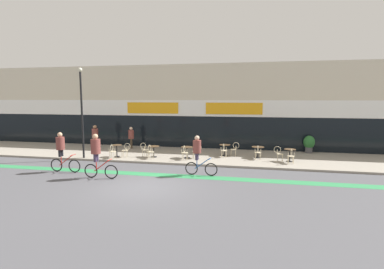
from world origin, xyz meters
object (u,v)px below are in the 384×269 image
cafe_chair_1_side (144,149)px  cafe_chair_2_side (197,150)px  cafe_chair_5_near (291,155)px  cafe_chair_5_side (279,153)px  cafe_chair_1_near (150,151)px  bistro_table_2 (187,150)px  cyclist_0 (97,152)px  cyclist_1 (198,152)px  bistro_table_0 (117,148)px  bistro_table_1 (154,149)px  cafe_chair_3_side (234,148)px  cyclist_2 (62,149)px  cafe_chair_3_near (224,149)px  lamp_post (82,107)px  bistro_table_5 (290,153)px  pedestrian_near_end (131,136)px  pedestrian_far_end (95,135)px  cafe_chair_0_near (112,150)px  cafe_chair_2_near (185,152)px  bistro_table_3 (225,148)px  cafe_chair_4_near (258,151)px  planter_pot (309,143)px  cafe_chair_0_side (126,149)px  bistro_table_4 (258,150)px

cafe_chair_1_side → cafe_chair_2_side: (3.39, 0.17, 0.00)m
cafe_chair_5_near → cafe_chair_5_side: size_ratio=1.00×
cafe_chair_1_near → bistro_table_2: bearing=-65.5°
cyclist_0 → cyclist_1: size_ratio=1.08×
cafe_chair_5_side → cyclist_0: size_ratio=0.41×
bistro_table_0 → cyclist_1: 6.62m
bistro_table_1 → cafe_chair_5_side: size_ratio=0.81×
cafe_chair_2_side → cafe_chair_3_side: 2.59m
cafe_chair_5_near → cyclist_2: 12.62m
cafe_chair_3_near → cyclist_2: cyclist_2 is taller
cafe_chair_5_near → lamp_post: bearing=91.3°
cyclist_2 → bistro_table_5: bearing=21.2°
bistro_table_5 → cafe_chair_3_side: (-3.34, 1.07, -0.02)m
bistro_table_0 → pedestrian_near_end: pedestrian_near_end is taller
lamp_post → cafe_chair_3_near: bearing=12.7°
cafe_chair_3_near → pedestrian_far_end: pedestrian_far_end is taller
cafe_chair_0_near → cafe_chair_2_near: bearing=-87.0°
cafe_chair_1_side → bistro_table_3: bearing=24.4°
bistro_table_5 → cyclist_0: (-9.51, -5.33, 0.62)m
bistro_table_3 → bistro_table_5: bistro_table_5 is taller
cafe_chair_3_near → pedestrian_far_end: (-9.72, 1.31, 0.53)m
pedestrian_far_end → cyclist_2: bearing=-60.3°
bistro_table_1 → cafe_chair_2_side: cafe_chair_2_side is taller
bistro_table_5 → cyclist_2: size_ratio=0.36×
cafe_chair_1_side → cafe_chair_4_near: bearing=13.1°
cyclist_0 → bistro_table_5: bearing=27.9°
cafe_chair_4_near → cafe_chair_5_side: size_ratio=1.00×
cafe_chair_4_near → cyclist_0: (-7.66, -5.52, 0.64)m
cafe_chair_3_side → cyclist_0: bearing=40.4°
bistro_table_2 → bistro_table_3: bearing=29.3°
planter_pot → lamp_post: (-14.22, -4.78, 2.55)m
bistro_table_0 → pedestrian_near_end: size_ratio=0.48×
cafe_chair_3_near → cyclist_0: bearing=138.6°
cafe_chair_1_near → lamp_post: (-4.25, -0.51, 2.69)m
cafe_chair_2_side → cafe_chair_3_near: size_ratio=1.00×
cafe_chair_5_side → cyclist_0: (-8.88, -5.33, 0.64)m
bistro_table_1 → cafe_chair_0_side: size_ratio=0.81×
cafe_chair_2_near → cafe_chair_4_near: bearing=-76.7°
cafe_chair_1_near → cyclist_1: (3.54, -2.73, 0.53)m
bistro_table_2 → cafe_chair_4_near: bearing=5.3°
cyclist_1 → cyclist_0: bearing=-159.5°
bistro_table_2 → cafe_chair_2_side: (0.63, 0.01, 0.00)m
cyclist_0 → cafe_chair_1_near: bearing=73.9°
cafe_chair_5_near → cafe_chair_1_near: bearing=89.9°
cafe_chair_1_near → cafe_chair_2_side: (2.77, 0.80, 0.00)m
cafe_chair_2_near → cafe_chair_5_near: size_ratio=1.00×
bistro_table_4 → planter_pot: size_ratio=0.64×
cafe_chair_1_side → planter_pot: 11.19m
cafe_chair_5_near → pedestrian_near_end: (-11.14, 3.09, 0.44)m
bistro_table_2 → cafe_chair_0_side: (-3.88, -0.55, 0.00)m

